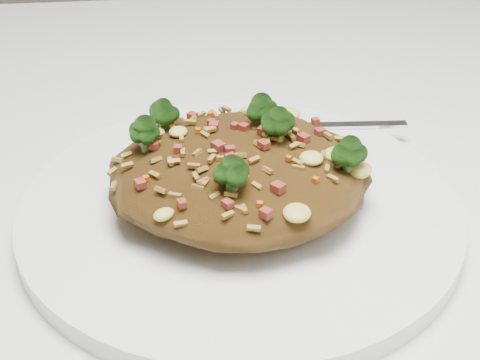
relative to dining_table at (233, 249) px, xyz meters
name	(u,v)px	position (x,y,z in m)	size (l,w,h in m)	color
dining_table	(233,249)	(0.00, 0.00, 0.00)	(1.20, 0.80, 0.75)	silver
plate	(240,208)	(0.00, -0.08, 0.10)	(0.29, 0.29, 0.01)	white
fried_rice	(240,162)	(0.00, -0.08, 0.13)	(0.17, 0.15, 0.06)	brown
fork	(314,126)	(0.07, 0.01, 0.11)	(0.16, 0.03, 0.00)	silver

